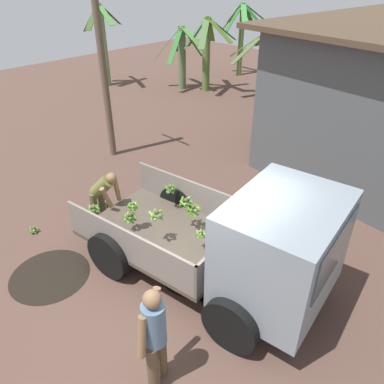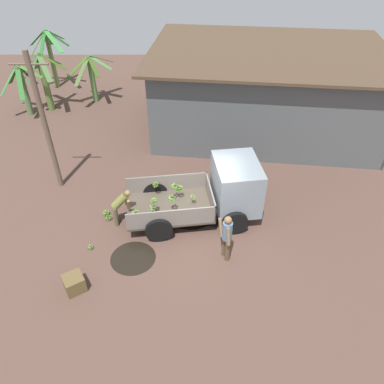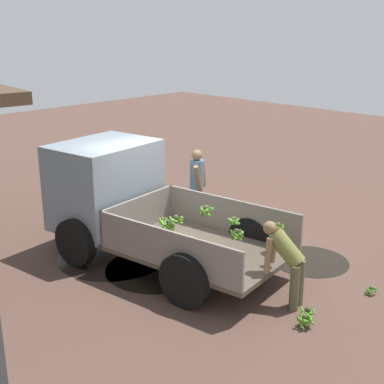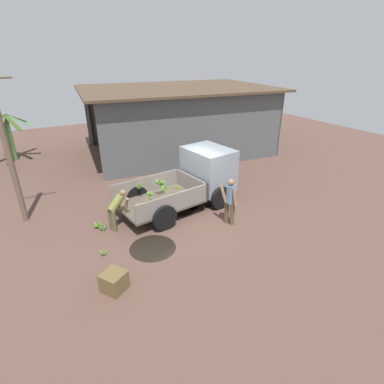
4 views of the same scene
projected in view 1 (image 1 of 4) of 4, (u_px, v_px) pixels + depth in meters
The scene contains 16 objects.
ground at pixel (192, 292), 6.55m from camera, with size 36.00×36.00×0.00m, color brown.
mud_patch_0 at pixel (255, 283), 6.73m from camera, with size 2.15×2.15×0.01m, color black.
mud_patch_1 at pixel (50, 275), 6.89m from camera, with size 1.44×1.44×0.01m, color black.
mud_patch_2 at pixel (204, 262), 7.19m from camera, with size 1.94×1.94×0.01m, color black.
cargo_truck at pixel (255, 247), 5.87m from camera, with size 4.74×2.69×2.11m.
utility_pole at pixel (102, 60), 9.78m from camera, with size 1.26×0.19×5.28m.
banana_palm_0 at pixel (263, 61), 15.32m from camera, with size 2.42×2.57×2.54m.
banana_palm_2 at pixel (182, 57), 16.22m from camera, with size 2.28×2.03×2.62m.
banana_palm_3 at pixel (241, 36), 17.92m from camera, with size 2.47×2.50×3.28m.
banana_palm_4 at pixel (207, 52), 15.83m from camera, with size 2.18×2.49×3.02m.
banana_palm_5 at pixel (103, 44), 16.44m from camera, with size 2.16×1.83×3.43m.
person_foreground_visitor at pixel (154, 334), 4.71m from camera, with size 0.48×0.66×1.69m.
person_worker_loading at pixel (103, 193), 7.84m from camera, with size 0.72×0.60×1.35m.
banana_bunch_on_ground_0 at pixel (98, 208), 8.57m from camera, with size 0.24×0.25×0.19m.
banana_bunch_on_ground_1 at pixel (104, 202), 8.77m from camera, with size 0.25×0.27×0.22m.
banana_bunch_on_ground_2 at pixel (34, 229), 7.93m from camera, with size 0.19×0.19×0.16m.
Camera 1 is at (3.22, -3.33, 4.95)m, focal length 35.00 mm.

